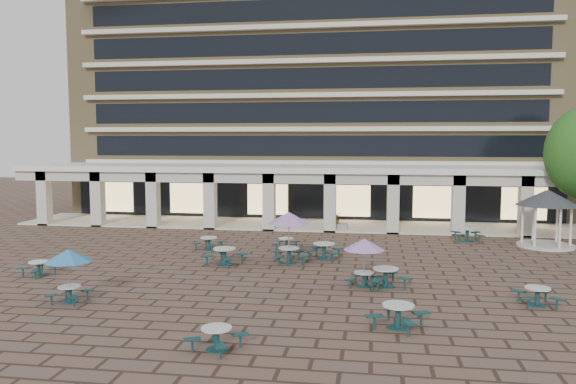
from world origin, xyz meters
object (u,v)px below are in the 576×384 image
picnic_table_2 (398,314)px  planter_right (337,223)px  gazebo (547,204)px  picnic_table_1 (217,336)px  planter_left (275,223)px

picnic_table_2 → planter_right: (-3.33, 19.85, 0.05)m
planter_right → gazebo: bearing=-17.6°
picnic_table_1 → planter_right: size_ratio=1.26×
gazebo → picnic_table_2: bearing=-120.1°
planter_left → picnic_table_2: bearing=-68.8°
planter_left → gazebo: bearing=-13.2°
picnic_table_1 → planter_left: 22.78m
planter_right → picnic_table_2: bearing=-80.5°
gazebo → picnic_table_1: bearing=-128.1°
gazebo → planter_right: 13.29m
picnic_table_1 → planter_right: 22.77m
picnic_table_1 → gazebo: size_ratio=0.53×
picnic_table_1 → picnic_table_2: picnic_table_2 is taller
picnic_table_1 → planter_left: (-2.24, 22.67, -0.00)m
picnic_table_1 → picnic_table_2: size_ratio=0.85×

